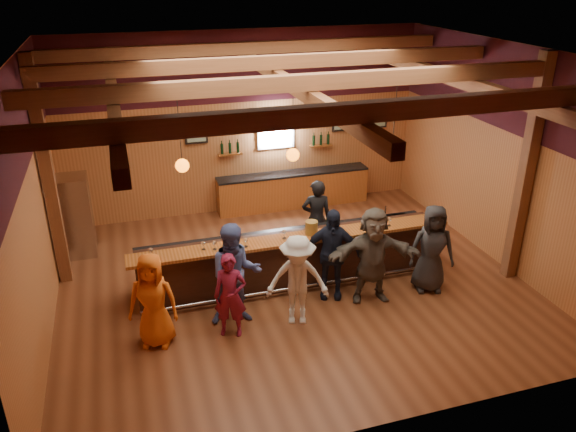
{
  "coord_description": "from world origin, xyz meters",
  "views": [
    {
      "loc": [
        -2.96,
        -9.28,
        5.89
      ],
      "look_at": [
        0.0,
        0.3,
        1.35
      ],
      "focal_mm": 35.0,
      "sensor_mm": 36.0,
      "label": 1
    }
  ],
  "objects_px": {
    "ice_bucket": "(311,228)",
    "bottle_a": "(328,223)",
    "bar_counter": "(291,257)",
    "customer_redvest": "(230,296)",
    "bartender": "(316,219)",
    "customer_white": "(298,280)",
    "customer_denim": "(236,275)",
    "customer_dark": "(432,249)",
    "customer_navy": "(331,254)",
    "customer_orange": "(153,300)",
    "customer_brown": "(373,255)",
    "stainless_fridge": "(75,216)",
    "back_bar_cabinet": "(293,189)"
  },
  "relations": [
    {
      "from": "ice_bucket",
      "to": "bottle_a",
      "type": "height_order",
      "value": "bottle_a"
    },
    {
      "from": "bar_counter",
      "to": "customer_redvest",
      "type": "height_order",
      "value": "customer_redvest"
    },
    {
      "from": "customer_redvest",
      "to": "bartender",
      "type": "height_order",
      "value": "bartender"
    },
    {
      "from": "bartender",
      "to": "ice_bucket",
      "type": "distance_m",
      "value": 1.28
    },
    {
      "from": "customer_redvest",
      "to": "customer_white",
      "type": "xyz_separation_m",
      "value": [
        1.2,
        0.01,
        0.08
      ]
    },
    {
      "from": "bar_counter",
      "to": "bartender",
      "type": "distance_m",
      "value": 1.24
    },
    {
      "from": "customer_denim",
      "to": "customer_dark",
      "type": "height_order",
      "value": "customer_denim"
    },
    {
      "from": "bottle_a",
      "to": "customer_navy",
      "type": "bearing_deg",
      "value": -104.75
    },
    {
      "from": "bottle_a",
      "to": "customer_denim",
      "type": "bearing_deg",
      "value": -156.0
    },
    {
      "from": "customer_orange",
      "to": "customer_denim",
      "type": "distance_m",
      "value": 1.45
    },
    {
      "from": "customer_denim",
      "to": "customer_navy",
      "type": "relative_size",
      "value": 1.05
    },
    {
      "from": "customer_orange",
      "to": "customer_navy",
      "type": "bearing_deg",
      "value": 26.92
    },
    {
      "from": "customer_navy",
      "to": "customer_denim",
      "type": "bearing_deg",
      "value": -150.68
    },
    {
      "from": "customer_brown",
      "to": "ice_bucket",
      "type": "bearing_deg",
      "value": 146.37
    },
    {
      "from": "customer_navy",
      "to": "bartender",
      "type": "bearing_deg",
      "value": 100.02
    },
    {
      "from": "stainless_fridge",
      "to": "customer_brown",
      "type": "relative_size",
      "value": 0.96
    },
    {
      "from": "stainless_fridge",
      "to": "bottle_a",
      "type": "distance_m",
      "value": 5.5
    },
    {
      "from": "back_bar_cabinet",
      "to": "customer_white",
      "type": "distance_m",
      "value": 5.25
    },
    {
      "from": "bar_counter",
      "to": "back_bar_cabinet",
      "type": "bearing_deg",
      "value": 71.66
    },
    {
      "from": "customer_orange",
      "to": "bottle_a",
      "type": "xyz_separation_m",
      "value": [
        3.49,
        1.14,
        0.4
      ]
    },
    {
      "from": "stainless_fridge",
      "to": "customer_dark",
      "type": "bearing_deg",
      "value": -28.52
    },
    {
      "from": "back_bar_cabinet",
      "to": "ice_bucket",
      "type": "height_order",
      "value": "ice_bucket"
    },
    {
      "from": "customer_orange",
      "to": "bar_counter",
      "type": "bearing_deg",
      "value": 43.35
    },
    {
      "from": "customer_dark",
      "to": "back_bar_cabinet",
      "type": "bearing_deg",
      "value": 121.3
    },
    {
      "from": "customer_white",
      "to": "ice_bucket",
      "type": "relative_size",
      "value": 6.47
    },
    {
      "from": "customer_redvest",
      "to": "bottle_a",
      "type": "xyz_separation_m",
      "value": [
        2.23,
        1.26,
        0.48
      ]
    },
    {
      "from": "ice_bucket",
      "to": "bottle_a",
      "type": "distance_m",
      "value": 0.38
    },
    {
      "from": "customer_white",
      "to": "customer_denim",
      "type": "bearing_deg",
      "value": 179.51
    },
    {
      "from": "customer_redvest",
      "to": "customer_brown",
      "type": "height_order",
      "value": "customer_brown"
    },
    {
      "from": "customer_dark",
      "to": "customer_orange",
      "type": "bearing_deg",
      "value": -161.97
    },
    {
      "from": "customer_navy",
      "to": "customer_brown",
      "type": "bearing_deg",
      "value": -5.44
    },
    {
      "from": "bartender",
      "to": "bottle_a",
      "type": "height_order",
      "value": "bartender"
    },
    {
      "from": "stainless_fridge",
      "to": "customer_denim",
      "type": "relative_size",
      "value": 0.95
    },
    {
      "from": "back_bar_cabinet",
      "to": "customer_navy",
      "type": "height_order",
      "value": "customer_navy"
    },
    {
      "from": "bar_counter",
      "to": "back_bar_cabinet",
      "type": "distance_m",
      "value": 3.76
    },
    {
      "from": "bar_counter",
      "to": "stainless_fridge",
      "type": "xyz_separation_m",
      "value": [
        -4.12,
        2.45,
        0.38
      ]
    },
    {
      "from": "customer_white",
      "to": "back_bar_cabinet",
      "type": "bearing_deg",
      "value": 90.92
    },
    {
      "from": "customer_denim",
      "to": "customer_brown",
      "type": "distance_m",
      "value": 2.59
    },
    {
      "from": "customer_brown",
      "to": "customer_dark",
      "type": "relative_size",
      "value": 1.06
    },
    {
      "from": "ice_bucket",
      "to": "bar_counter",
      "type": "bearing_deg",
      "value": 140.41
    },
    {
      "from": "bar_counter",
      "to": "ice_bucket",
      "type": "height_order",
      "value": "ice_bucket"
    },
    {
      "from": "customer_denim",
      "to": "bartender",
      "type": "height_order",
      "value": "customer_denim"
    },
    {
      "from": "customer_navy",
      "to": "customer_orange",
      "type": "bearing_deg",
      "value": -150.74
    },
    {
      "from": "back_bar_cabinet",
      "to": "customer_navy",
      "type": "bearing_deg",
      "value": -98.41
    },
    {
      "from": "customer_redvest",
      "to": "stainless_fridge",
      "type": "bearing_deg",
      "value": 142.81
    },
    {
      "from": "customer_dark",
      "to": "customer_redvest",
      "type": "bearing_deg",
      "value": -159.62
    },
    {
      "from": "customer_white",
      "to": "bottle_a",
      "type": "xyz_separation_m",
      "value": [
        1.03,
        1.25,
        0.39
      ]
    },
    {
      "from": "customer_denim",
      "to": "customer_dark",
      "type": "bearing_deg",
      "value": 5.31
    },
    {
      "from": "bottle_a",
      "to": "stainless_fridge",
      "type": "bearing_deg",
      "value": 151.32
    },
    {
      "from": "customer_navy",
      "to": "bartender",
      "type": "xyz_separation_m",
      "value": [
        0.3,
        1.64,
        -0.03
      ]
    }
  ]
}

